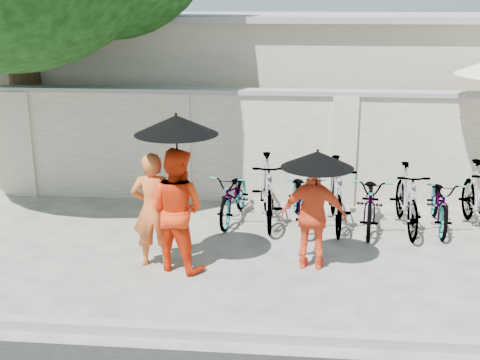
{
  "coord_description": "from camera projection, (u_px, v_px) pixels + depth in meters",
  "views": [
    {
      "loc": [
        1.14,
        -7.55,
        3.57
      ],
      "look_at": [
        0.35,
        0.77,
        1.1
      ],
      "focal_mm": 45.0,
      "sensor_mm": 36.0,
      "label": 1
    }
  ],
  "objects": [
    {
      "name": "bike_0",
      "position": [
        234.0,
        195.0,
        10.17
      ],
      "size": [
        0.81,
        1.73,
        0.88
      ],
      "primitive_type": "imported",
      "rotation": [
        0.0,
        0.0,
        -0.14
      ],
      "color": "gray",
      "rests_on": "ground"
    },
    {
      "name": "bike_5",
      "position": [
        407.0,
        199.0,
        9.71
      ],
      "size": [
        0.53,
        1.77,
        1.06
      ],
      "primitive_type": "imported",
      "rotation": [
        0.0,
        0.0,
        0.02
      ],
      "color": "gray",
      "rests_on": "ground"
    },
    {
      "name": "bike_3",
      "position": [
        336.0,
        194.0,
        9.84
      ],
      "size": [
        0.56,
        1.89,
        1.13
      ],
      "primitive_type": "imported",
      "rotation": [
        0.0,
        0.0,
        0.02
      ],
      "color": "gray",
      "rests_on": "ground"
    },
    {
      "name": "monk_left",
      "position": [
        153.0,
        210.0,
        8.32
      ],
      "size": [
        0.63,
        0.44,
        1.63
      ],
      "primitive_type": "imported",
      "rotation": [
        0.0,
        0.0,
        3.22
      ],
      "color": "orange",
      "rests_on": "ground"
    },
    {
      "name": "compound_wall",
      "position": [
        288.0,
        149.0,
        11.01
      ],
      "size": [
        20.0,
        0.3,
        2.0
      ],
      "primitive_type": "cube",
      "color": "white",
      "rests_on": "ground"
    },
    {
      "name": "parasol_center",
      "position": [
        176.0,
        125.0,
        7.78
      ],
      "size": [
        1.11,
        1.11,
        1.2
      ],
      "color": "black",
      "rests_on": "ground"
    },
    {
      "name": "monk_center",
      "position": [
        176.0,
        209.0,
        8.2
      ],
      "size": [
        1.02,
        0.91,
        1.73
      ],
      "primitive_type": "imported",
      "rotation": [
        0.0,
        0.0,
        2.77
      ],
      "color": "#FF380E",
      "rests_on": "ground"
    },
    {
      "name": "bike_2",
      "position": [
        301.0,
        198.0,
        9.96
      ],
      "size": [
        0.82,
        1.84,
        0.94
      ],
      "primitive_type": "imported",
      "rotation": [
        0.0,
        0.0,
        0.12
      ],
      "color": "gray",
      "rests_on": "ground"
    },
    {
      "name": "kerb",
      "position": [
        188.0,
        331.0,
        6.68
      ],
      "size": [
        40.0,
        0.16,
        0.12
      ],
      "primitive_type": "cube",
      "color": "gray",
      "rests_on": "ground"
    },
    {
      "name": "bike_7",
      "position": [
        479.0,
        199.0,
        9.61
      ],
      "size": [
        0.53,
        1.87,
        1.12
      ],
      "primitive_type": "imported",
      "rotation": [
        0.0,
        0.0,
        0.0
      ],
      "color": "gray",
      "rests_on": "ground"
    },
    {
      "name": "parasol_right",
      "position": [
        317.0,
        159.0,
        7.93
      ],
      "size": [
        0.98,
        0.98,
        0.83
      ],
      "color": "black",
      "rests_on": "ground"
    },
    {
      "name": "ground",
      "position": [
        210.0,
        271.0,
        8.32
      ],
      "size": [
        80.0,
        80.0,
        0.0
      ],
      "primitive_type": "plane",
      "color": "#B5AC9B"
    },
    {
      "name": "bike_6",
      "position": [
        440.0,
        202.0,
        9.81
      ],
      "size": [
        0.73,
        1.72,
        0.88
      ],
      "primitive_type": "imported",
      "rotation": [
        0.0,
        0.0,
        -0.09
      ],
      "color": "gray",
      "rests_on": "ground"
    },
    {
      "name": "bike_1",
      "position": [
        267.0,
        190.0,
        10.02
      ],
      "size": [
        0.73,
        1.93,
        1.13
      ],
      "primitive_type": "imported",
      "rotation": [
        0.0,
        0.0,
        0.1
      ],
      "color": "gray",
      "rests_on": "ground"
    },
    {
      "name": "bike_4",
      "position": [
        371.0,
        201.0,
        9.78
      ],
      "size": [
        0.85,
        1.86,
        0.94
      ],
      "primitive_type": "imported",
      "rotation": [
        0.0,
        0.0,
        -0.13
      ],
      "color": "gray",
      "rests_on": "ground"
    },
    {
      "name": "building_behind",
      "position": [
        333.0,
        88.0,
        14.37
      ],
      "size": [
        14.0,
        6.0,
        3.2
      ],
      "primitive_type": "cube",
      "color": "beige",
      "rests_on": "ground"
    },
    {
      "name": "monk_right",
      "position": [
        314.0,
        216.0,
        8.24
      ],
      "size": [
        0.93,
        0.46,
        1.52
      ],
      "primitive_type": "imported",
      "rotation": [
        0.0,
        0.0,
        3.04
      ],
      "color": "#FE5526",
      "rests_on": "ground"
    }
  ]
}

